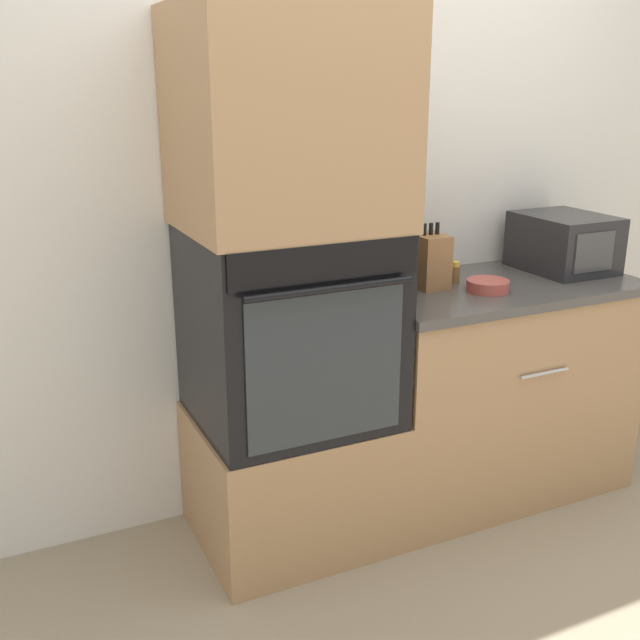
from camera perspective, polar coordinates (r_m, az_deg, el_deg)
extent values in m
plane|color=gray|center=(2.91, 6.86, -17.17)|extent=(12.00, 12.00, 0.00)
cube|color=silver|center=(2.96, 1.22, 9.84)|extent=(8.00, 0.05, 2.50)
cube|color=#A87F56|center=(2.86, -2.21, -11.78)|extent=(0.69, 0.60, 0.49)
cube|color=black|center=(2.62, -2.36, -0.41)|extent=(0.66, 0.59, 0.69)
cube|color=black|center=(2.28, 0.51, 4.34)|extent=(0.64, 0.01, 0.12)
cube|color=#33E54C|center=(2.28, 0.55, 4.32)|extent=(0.09, 0.00, 0.03)
cube|color=#282D33|center=(2.38, 0.49, -3.56)|extent=(0.54, 0.01, 0.52)
cylinder|color=black|center=(2.27, 0.84, 2.36)|extent=(0.56, 0.02, 0.02)
cube|color=#A87F56|center=(2.49, -2.57, 15.02)|extent=(0.69, 0.60, 0.70)
cube|color=#A87F56|center=(3.20, 12.76, -5.24)|extent=(1.11, 0.60, 0.86)
cube|color=#474442|center=(3.06, 13.33, 2.51)|extent=(1.13, 0.63, 0.03)
cylinder|color=#B7B7BC|center=(2.91, 16.75, -3.91)|extent=(0.22, 0.01, 0.01)
cube|color=#232326|center=(3.31, 18.07, 5.63)|extent=(0.32, 0.38, 0.23)
cube|color=#3D3D3F|center=(3.16, 20.18, 4.88)|extent=(0.20, 0.01, 0.16)
cube|color=olive|center=(2.90, 8.34, 4.46)|extent=(0.12, 0.14, 0.21)
cylinder|color=black|center=(2.86, 7.97, 6.85)|extent=(0.02, 0.02, 0.04)
cylinder|color=black|center=(2.88, 8.45, 6.89)|extent=(0.02, 0.02, 0.04)
cylinder|color=black|center=(2.89, 8.93, 6.92)|extent=(0.02, 0.02, 0.04)
cylinder|color=#B24C42|center=(2.91, 12.67, 2.58)|extent=(0.16, 0.16, 0.04)
cylinder|color=#427047|center=(3.01, 3.82, 3.54)|extent=(0.04, 0.04, 0.05)
cylinder|color=gold|center=(3.00, 3.83, 4.10)|extent=(0.03, 0.03, 0.01)
cylinder|color=brown|center=(3.00, 10.24, 3.42)|extent=(0.04, 0.04, 0.07)
cylinder|color=gold|center=(2.99, 10.28, 4.22)|extent=(0.03, 0.03, 0.02)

